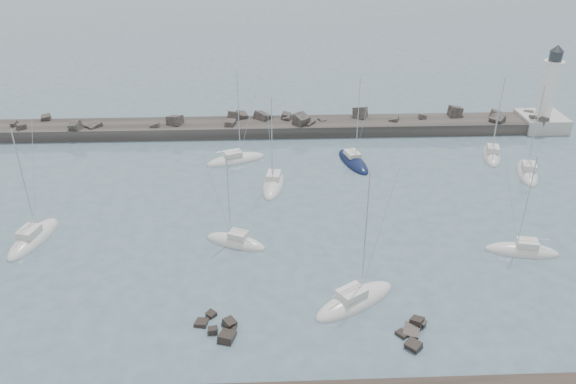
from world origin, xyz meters
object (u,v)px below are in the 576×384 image
object	(u,v)px
sailboat_3	(33,239)
sailboat_12	(491,156)
sailboat_5	(236,242)
lighthouse	(544,110)
sailboat_7	(355,301)
sailboat_9	(522,251)
sailboat_4	(236,160)
sailboat_8	(353,162)
sailboat_10	(527,173)
sailboat_6	(273,185)

from	to	relation	value
sailboat_3	sailboat_12	distance (m)	63.63
sailboat_5	lighthouse	bearing A→B (deg)	33.83
lighthouse	sailboat_7	world-z (taller)	lighthouse
sailboat_7	sailboat_9	bearing A→B (deg)	21.64
sailboat_3	sailboat_12	bearing A→B (deg)	18.81
sailboat_5	sailboat_7	xyz separation A→B (m)	(11.83, -10.83, -0.00)
sailboat_4	sailboat_8	bearing A→B (deg)	-4.38
sailboat_9	sailboat_3	bearing A→B (deg)	175.08
sailboat_3	sailboat_5	world-z (taller)	sailboat_3
sailboat_7	sailboat_12	bearing A→B (deg)	52.34
lighthouse	sailboat_3	size ratio (longest dim) A/B	1.02
sailboat_7	sailboat_10	world-z (taller)	sailboat_7
sailboat_5	sailboat_8	size ratio (longest dim) A/B	0.84
sailboat_4	sailboat_12	distance (m)	38.17
sailboat_3	sailboat_8	bearing A→B (deg)	26.05
sailboat_10	sailboat_12	distance (m)	6.73
lighthouse	sailboat_4	bearing A→B (deg)	-167.55
sailboat_3	sailboat_8	size ratio (longest dim) A/B	1.03
sailboat_8	sailboat_10	distance (m)	24.31
sailboat_3	lighthouse	bearing A→B (deg)	23.55
sailboat_5	sailboat_12	xyz separation A→B (m)	(37.27, 22.13, 0.02)
sailboat_5	sailboat_4	bearing A→B (deg)	92.32
sailboat_8	sailboat_12	bearing A→B (deg)	3.64
sailboat_6	sailboat_9	world-z (taller)	sailboat_6
sailboat_8	sailboat_10	size ratio (longest dim) A/B	1.01
sailboat_3	sailboat_5	size ratio (longest dim) A/B	1.23
sailboat_4	sailboat_8	xyz separation A→B (m)	(17.15, -1.31, -0.00)
lighthouse	sailboat_10	world-z (taller)	lighthouse
sailboat_6	sailboat_12	world-z (taller)	sailboat_6
lighthouse	sailboat_3	distance (m)	79.24
sailboat_3	sailboat_8	distance (m)	43.66
sailboat_3	sailboat_4	xyz separation A→B (m)	(22.07, 20.49, -0.02)
sailboat_6	sailboat_9	distance (m)	31.90
sailboat_3	sailboat_10	xyz separation A→B (m)	(63.07, 14.41, 0.01)
sailboat_8	sailboat_12	xyz separation A→B (m)	(21.01, 1.34, 0.03)
sailboat_6	sailboat_4	bearing A→B (deg)	123.56
sailboat_9	sailboat_10	bearing A→B (deg)	65.55
sailboat_3	sailboat_4	bearing A→B (deg)	42.87
sailboat_4	sailboat_6	world-z (taller)	sailboat_4
sailboat_8	sailboat_10	xyz separation A→B (m)	(23.84, -4.76, 0.03)
sailboat_12	sailboat_3	bearing A→B (deg)	-161.19
sailboat_10	sailboat_6	bearing A→B (deg)	-176.76
lighthouse	sailboat_10	xyz separation A→B (m)	(-9.52, -17.23, -2.93)
sailboat_5	sailboat_10	world-z (taller)	sailboat_10
sailboat_10	sailboat_12	xyz separation A→B (m)	(-2.83, 6.10, 0.00)
sailboat_7	sailboat_3	bearing A→B (deg)	160.32
sailboat_4	sailboat_12	xyz separation A→B (m)	(38.17, 0.03, 0.03)
sailboat_12	sailboat_5	bearing A→B (deg)	-149.30
lighthouse	sailboat_4	distance (m)	51.82
sailboat_7	sailboat_9	world-z (taller)	sailboat_7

